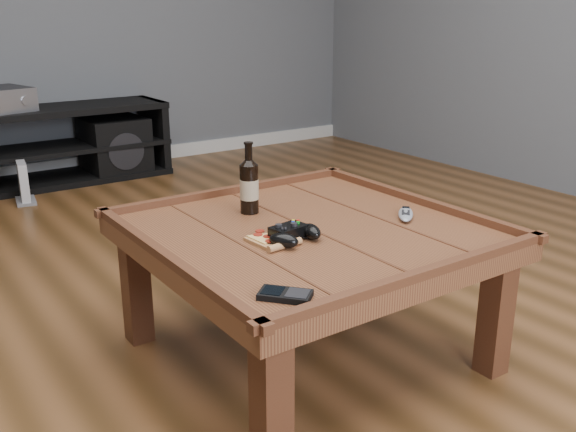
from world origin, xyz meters
TOP-DOWN VIEW (x-y plane):
  - ground at (0.00, 0.00)m, footprint 6.00×6.00m
  - baseboard at (0.00, 2.99)m, footprint 5.00×0.02m
  - coffee_table at (0.00, 0.00)m, footprint 1.03×1.03m
  - media_console at (0.00, 2.75)m, footprint 1.40×0.45m
  - beer_bottle at (-0.07, 0.24)m, footprint 0.06×0.06m
  - game_controller at (-0.11, -0.08)m, footprint 0.19×0.14m
  - pizza_slice at (-0.17, -0.04)m, footprint 0.15×0.22m
  - smartphone at (-0.35, -0.38)m, footprint 0.13×0.14m
  - remote_control at (0.33, -0.10)m, footprint 0.14×0.14m
  - subwoofer at (0.37, 2.73)m, footprint 0.40×0.41m
  - game_console at (-0.33, 2.39)m, footprint 0.14×0.21m

SIDE VIEW (x-z plane):
  - ground at x=0.00m, z-range 0.00..0.00m
  - baseboard at x=0.00m, z-range 0.00..0.10m
  - game_console at x=-0.33m, z-range -0.01..0.23m
  - subwoofer at x=0.37m, z-range 0.00..0.40m
  - media_console at x=0.00m, z-range 0.00..0.50m
  - coffee_table at x=0.00m, z-range 0.15..0.63m
  - pizza_slice at x=-0.17m, z-range 0.45..0.47m
  - smartphone at x=-0.35m, z-range 0.45..0.47m
  - remote_control at x=0.33m, z-range 0.45..0.47m
  - game_controller at x=-0.11m, z-range 0.45..0.50m
  - beer_bottle at x=-0.07m, z-range 0.43..0.67m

